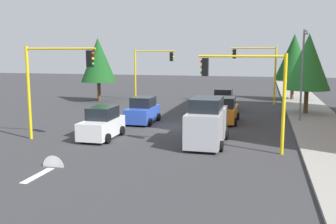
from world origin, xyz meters
name	(u,v)px	position (x,y,z in m)	size (l,w,h in m)	color
ground_plane	(171,126)	(0.00, 0.00, 0.00)	(120.00, 120.00, 0.00)	#353538
sidewalk_kerb	(316,120)	(-5.00, 10.50, 0.07)	(80.00, 4.00, 0.15)	gray
lane_arrow_near	(48,170)	(11.51, -3.00, 0.01)	(2.40, 1.10, 1.10)	silver
traffic_signal_near_right	(54,74)	(6.00, -5.70, 4.03)	(0.36, 4.59, 5.70)	yellow
traffic_signal_far_right	(151,65)	(-14.00, -5.68, 3.96)	(0.36, 4.59, 5.59)	yellow
traffic_signal_near_left	(248,83)	(6.00, 5.63, 3.76)	(0.36, 4.59, 5.28)	yellow
traffic_signal_far_left	(258,64)	(-14.00, 5.73, 4.16)	(0.36, 4.59, 5.90)	yellow
street_lamp_curbside	(303,66)	(-3.61, 9.20, 4.35)	(2.15, 0.28, 7.00)	slate
tree_opposite_side	(98,60)	(-12.00, -11.00, 4.49)	(3.76, 3.76, 6.86)	brown
tree_roadside_far	(294,57)	(-18.00, 9.50, 4.80)	(4.01, 4.01, 7.32)	brown
tree_roadside_mid	(308,62)	(-8.00, 10.00, 4.52)	(3.79, 3.79, 6.91)	brown
delivery_van_silver	(207,123)	(4.79, 3.33, 1.28)	(4.80, 2.22, 2.77)	#B2B5BA
car_black	(224,100)	(-9.11, 2.84, 0.90)	(3.60, 2.07, 1.98)	black
car_blue	(143,111)	(-0.94, -2.44, 0.90)	(3.74, 2.07, 1.98)	blue
car_white	(102,124)	(4.78, -3.27, 0.90)	(3.82, 2.00, 1.98)	white
car_orange	(225,111)	(-2.60, 3.59, 0.90)	(4.06, 2.08, 1.98)	orange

